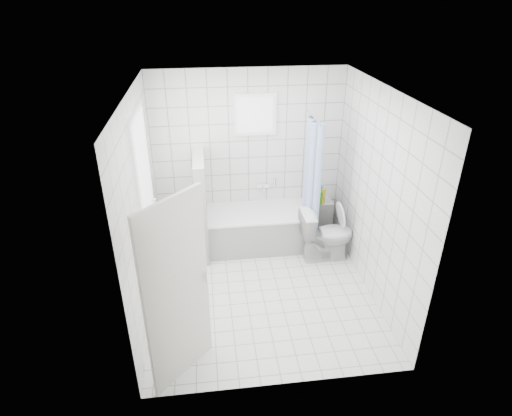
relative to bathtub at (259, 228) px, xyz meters
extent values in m
plane|color=white|center=(-0.12, -1.12, -0.29)|extent=(3.00, 3.00, 0.00)
plane|color=white|center=(-0.12, -1.12, 2.31)|extent=(3.00, 3.00, 0.00)
cube|color=white|center=(-0.12, 0.38, 1.01)|extent=(2.80, 0.02, 2.60)
cube|color=white|center=(-0.12, -2.62, 1.01)|extent=(2.80, 0.02, 2.60)
cube|color=white|center=(-1.52, -1.12, 1.01)|extent=(0.02, 3.00, 2.60)
cube|color=white|center=(1.28, -1.12, 1.01)|extent=(0.02, 3.00, 2.60)
cube|color=white|center=(-1.47, -0.82, 1.31)|extent=(0.01, 0.90, 1.40)
cube|color=white|center=(-0.02, 0.33, 1.66)|extent=(0.50, 0.01, 0.50)
cube|color=white|center=(-1.43, -0.82, 0.57)|extent=(0.18, 1.02, 0.08)
cube|color=silver|center=(-1.09, -2.31, 0.71)|extent=(0.58, 0.61, 2.00)
cube|color=white|center=(0.00, 0.00, -0.02)|extent=(1.55, 0.75, 0.55)
cube|color=white|center=(0.00, 0.00, 0.27)|extent=(1.57, 0.77, 0.03)
cube|color=white|center=(-0.85, -0.05, 0.46)|extent=(0.15, 0.85, 1.50)
cube|color=white|center=(0.99, 0.25, -0.02)|extent=(0.40, 0.24, 0.55)
imported|color=silver|center=(0.91, -0.47, 0.10)|extent=(0.77, 0.45, 0.78)
cylinder|color=silver|center=(0.73, -0.02, 1.71)|extent=(0.02, 0.80, 0.02)
cube|color=silver|center=(0.10, 0.33, 0.56)|extent=(0.18, 0.06, 0.06)
imported|color=#E95AB8|center=(-1.42, -1.19, 0.76)|extent=(0.15, 0.15, 0.31)
imported|color=#38A0FF|center=(-1.42, -1.05, 0.71)|extent=(0.13, 0.13, 0.21)
imported|color=#BCBBC2|center=(-1.42, -0.69, 0.77)|extent=(0.16, 0.16, 0.31)
cylinder|color=green|center=(0.96, 0.17, 0.36)|extent=(0.06, 0.06, 0.20)
cylinder|color=yellow|center=(1.03, 0.19, 0.39)|extent=(0.06, 0.06, 0.26)
cylinder|color=blue|center=(1.03, 0.26, 0.39)|extent=(0.06, 0.06, 0.27)
camera|label=1|loc=(-0.76, -5.57, 3.29)|focal=30.00mm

